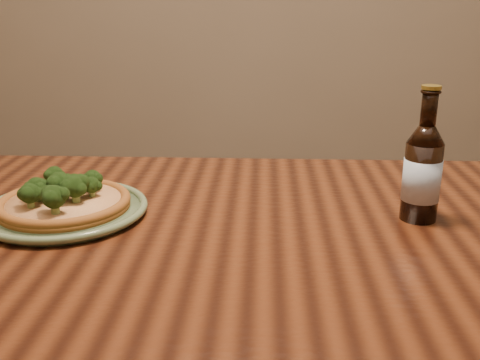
{
  "coord_description": "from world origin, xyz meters",
  "views": [
    {
      "loc": [
        -0.09,
        -0.77,
        1.13
      ],
      "look_at": [
        -0.13,
        0.17,
        0.82
      ],
      "focal_mm": 42.0,
      "sensor_mm": 36.0,
      "label": 1
    }
  ],
  "objects_px": {
    "table": "(312,284)",
    "beer_bottle": "(422,172)",
    "plate": "(65,210)",
    "pizza": "(64,200)"
  },
  "relations": [
    {
      "from": "table",
      "to": "beer_bottle",
      "type": "bearing_deg",
      "value": 21.93
    },
    {
      "from": "plate",
      "to": "pizza",
      "type": "xyz_separation_m",
      "value": [
        -0.0,
        -0.0,
        0.02
      ]
    },
    {
      "from": "plate",
      "to": "beer_bottle",
      "type": "distance_m",
      "value": 0.64
    },
    {
      "from": "table",
      "to": "beer_bottle",
      "type": "height_order",
      "value": "beer_bottle"
    },
    {
      "from": "table",
      "to": "pizza",
      "type": "xyz_separation_m",
      "value": [
        -0.45,
        0.07,
        0.12
      ]
    },
    {
      "from": "plate",
      "to": "beer_bottle",
      "type": "relative_size",
      "value": 1.25
    },
    {
      "from": "table",
      "to": "plate",
      "type": "relative_size",
      "value": 5.39
    },
    {
      "from": "table",
      "to": "beer_bottle",
      "type": "distance_m",
      "value": 0.27
    },
    {
      "from": "plate",
      "to": "pizza",
      "type": "height_order",
      "value": "pizza"
    },
    {
      "from": "pizza",
      "to": "beer_bottle",
      "type": "relative_size",
      "value": 0.99
    }
  ]
}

